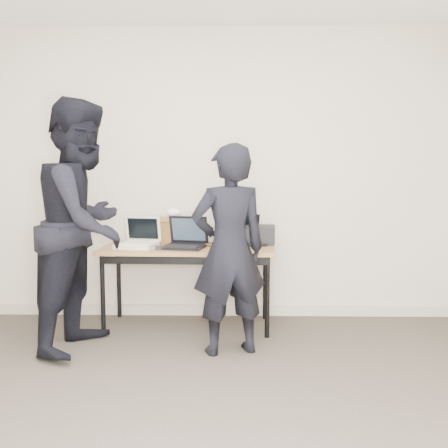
{
  "coord_description": "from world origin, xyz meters",
  "views": [
    {
      "loc": [
        0.18,
        -2.44,
        1.38
      ],
      "look_at": [
        0.1,
        1.6,
        0.95
      ],
      "focal_mm": 40.0,
      "sensor_mm": 36.0,
      "label": 1
    }
  ],
  "objects_px": {
    "equipment_box": "(259,235)",
    "person_observer": "(84,225)",
    "person_typist": "(229,250)",
    "desk": "(188,253)",
    "leather_satchel": "(170,229)",
    "laptop_right": "(242,238)",
    "laptop_center": "(185,241)",
    "laptop_beige": "(138,241)"
  },
  "relations": [
    {
      "from": "laptop_center",
      "to": "laptop_right",
      "type": "xyz_separation_m",
      "value": [
        0.5,
        0.21,
        -0.0
      ]
    },
    {
      "from": "desk",
      "to": "laptop_beige",
      "type": "distance_m",
      "value": 0.44
    },
    {
      "from": "laptop_center",
      "to": "person_typist",
      "type": "height_order",
      "value": "person_typist"
    },
    {
      "from": "laptop_beige",
      "to": "laptop_center",
      "type": "height_order",
      "value": "laptop_center"
    },
    {
      "from": "equipment_box",
      "to": "leather_satchel",
      "type": "bearing_deg",
      "value": 177.47
    },
    {
      "from": "laptop_beige",
      "to": "person_typist",
      "type": "bearing_deg",
      "value": -24.43
    },
    {
      "from": "laptop_right",
      "to": "equipment_box",
      "type": "bearing_deg",
      "value": -3.32
    },
    {
      "from": "equipment_box",
      "to": "person_observer",
      "type": "height_order",
      "value": "person_observer"
    },
    {
      "from": "desk",
      "to": "equipment_box",
      "type": "relative_size",
      "value": 5.2
    },
    {
      "from": "laptop_beige",
      "to": "desk",
      "type": "bearing_deg",
      "value": 15.62
    },
    {
      "from": "laptop_right",
      "to": "laptop_center",
      "type": "bearing_deg",
      "value": -169.79
    },
    {
      "from": "laptop_right",
      "to": "person_observer",
      "type": "xyz_separation_m",
      "value": [
        -1.24,
        -0.67,
        0.18
      ]
    },
    {
      "from": "desk",
      "to": "laptop_center",
      "type": "distance_m",
      "value": 0.13
    },
    {
      "from": "person_observer",
      "to": "desk",
      "type": "bearing_deg",
      "value": -44.86
    },
    {
      "from": "laptop_beige",
      "to": "person_typist",
      "type": "xyz_separation_m",
      "value": [
        0.8,
        -0.59,
        0.02
      ]
    },
    {
      "from": "laptop_beige",
      "to": "laptop_right",
      "type": "xyz_separation_m",
      "value": [
        0.91,
        0.2,
        0.01
      ]
    },
    {
      "from": "laptop_center",
      "to": "equipment_box",
      "type": "relative_size",
      "value": 1.4
    },
    {
      "from": "leather_satchel",
      "to": "person_typist",
      "type": "distance_m",
      "value": 1.01
    },
    {
      "from": "laptop_beige",
      "to": "leather_satchel",
      "type": "height_order",
      "value": "laptop_beige"
    },
    {
      "from": "laptop_right",
      "to": "person_typist",
      "type": "xyz_separation_m",
      "value": [
        -0.11,
        -0.79,
        0.01
      ]
    },
    {
      "from": "desk",
      "to": "laptop_center",
      "type": "height_order",
      "value": "laptop_center"
    },
    {
      "from": "laptop_right",
      "to": "equipment_box",
      "type": "relative_size",
      "value": 1.46
    },
    {
      "from": "leather_satchel",
      "to": "person_typist",
      "type": "relative_size",
      "value": 0.24
    },
    {
      "from": "person_observer",
      "to": "leather_satchel",
      "type": "bearing_deg",
      "value": -26.78
    },
    {
      "from": "person_typist",
      "to": "leather_satchel",
      "type": "bearing_deg",
      "value": -75.41
    },
    {
      "from": "person_typist",
      "to": "desk",
      "type": "bearing_deg",
      "value": -77.5
    },
    {
      "from": "person_typist",
      "to": "person_observer",
      "type": "height_order",
      "value": "person_observer"
    },
    {
      "from": "laptop_center",
      "to": "leather_satchel",
      "type": "relative_size",
      "value": 1.08
    },
    {
      "from": "laptop_right",
      "to": "person_observer",
      "type": "distance_m",
      "value": 1.42
    },
    {
      "from": "laptop_beige",
      "to": "equipment_box",
      "type": "bearing_deg",
      "value": 23.74
    },
    {
      "from": "desk",
      "to": "laptop_center",
      "type": "bearing_deg",
      "value": -112.63
    },
    {
      "from": "person_typist",
      "to": "person_observer",
      "type": "relative_size",
      "value": 0.82
    },
    {
      "from": "desk",
      "to": "equipment_box",
      "type": "height_order",
      "value": "equipment_box"
    },
    {
      "from": "laptop_center",
      "to": "person_typist",
      "type": "distance_m",
      "value": 0.7
    },
    {
      "from": "laptop_right",
      "to": "equipment_box",
      "type": "distance_m",
      "value": 0.15
    },
    {
      "from": "laptop_center",
      "to": "person_typist",
      "type": "relative_size",
      "value": 0.26
    },
    {
      "from": "person_typist",
      "to": "laptop_center",
      "type": "bearing_deg",
      "value": -74.72
    },
    {
      "from": "laptop_center",
      "to": "equipment_box",
      "type": "distance_m",
      "value": 0.69
    },
    {
      "from": "person_observer",
      "to": "laptop_right",
      "type": "bearing_deg",
      "value": -49.98
    },
    {
      "from": "equipment_box",
      "to": "person_typist",
      "type": "xyz_separation_m",
      "value": [
        -0.26,
        -0.81,
        -0.01
      ]
    },
    {
      "from": "equipment_box",
      "to": "person_observer",
      "type": "bearing_deg",
      "value": -153.47
    },
    {
      "from": "desk",
      "to": "leather_satchel",
      "type": "height_order",
      "value": "leather_satchel"
    }
  ]
}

